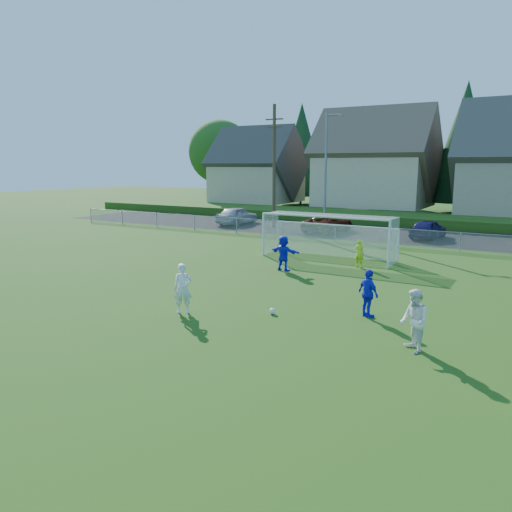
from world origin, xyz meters
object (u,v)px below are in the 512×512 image
(car_a, at_px, (237,215))
(soccer_goal, at_px, (330,229))
(car_c, at_px, (328,223))
(car_e, at_px, (428,229))
(goalkeeper, at_px, (359,253))
(player_white_b, at_px, (414,321))
(player_blue_a, at_px, (368,294))
(soccer_ball, at_px, (272,311))
(player_blue_b, at_px, (284,253))
(player_white_a, at_px, (183,289))

(car_a, distance_m, soccer_goal, 17.14)
(car_c, relative_size, car_e, 1.23)
(goalkeeper, height_order, soccer_goal, soccer_goal)
(player_white_b, bearing_deg, player_blue_a, -176.47)
(soccer_ball, relative_size, car_a, 0.05)
(car_e, bearing_deg, player_blue_a, 103.94)
(goalkeeper, bearing_deg, car_a, -29.72)
(car_a, distance_m, car_e, 16.30)
(player_white_b, xyz_separation_m, player_blue_a, (-2.12, 2.48, -0.06))
(soccer_ball, bearing_deg, car_c, 107.56)
(player_white_b, bearing_deg, soccer_goal, 174.87)
(car_c, bearing_deg, player_white_b, 125.62)
(player_blue_a, height_order, player_blue_b, player_blue_b)
(goalkeeper, bearing_deg, player_blue_b, 51.01)
(car_e, bearing_deg, player_white_b, 108.49)
(player_white_a, distance_m, player_blue_a, 6.46)
(player_white_a, relative_size, car_c, 0.36)
(player_white_b, relative_size, player_blue_a, 1.07)
(player_blue_a, xyz_separation_m, car_c, (-9.70, 19.83, -0.16))
(soccer_ball, height_order, player_white_a, player_white_a)
(car_e, height_order, soccer_goal, soccer_goal)
(car_a, relative_size, car_e, 1.15)
(goalkeeper, distance_m, car_e, 12.23)
(player_white_b, height_order, player_blue_b, player_white_b)
(car_c, bearing_deg, player_white_a, 107.47)
(player_blue_a, height_order, car_c, player_blue_a)
(player_white_a, bearing_deg, goalkeeper, 38.47)
(soccer_goal, bearing_deg, player_white_b, -58.10)
(player_blue_b, height_order, soccer_goal, soccer_goal)
(soccer_ball, distance_m, car_c, 22.26)
(player_white_b, bearing_deg, car_e, 153.86)
(player_blue_b, height_order, car_a, player_blue_b)
(soccer_ball, relative_size, player_white_b, 0.12)
(soccer_ball, distance_m, player_blue_a, 3.37)
(goalkeeper, xyz_separation_m, soccer_goal, (-2.29, 1.55, 0.91))
(player_white_a, relative_size, car_e, 0.44)
(goalkeeper, distance_m, soccer_goal, 2.91)
(player_white_b, distance_m, car_e, 23.12)
(player_white_b, distance_m, goalkeeper, 11.72)
(player_blue_a, bearing_deg, car_c, -29.32)
(player_white_b, distance_m, player_blue_b, 11.33)
(car_a, bearing_deg, soccer_ball, 126.63)
(player_white_a, bearing_deg, player_blue_a, -11.42)
(player_white_a, height_order, car_e, player_white_a)
(player_blue_a, height_order, soccer_goal, soccer_goal)
(player_blue_a, bearing_deg, soccer_ball, 59.54)
(player_blue_b, xyz_separation_m, soccer_goal, (0.68, 4.21, 0.75))
(player_blue_b, xyz_separation_m, car_e, (3.81, 14.86, -0.19))
(car_c, distance_m, soccer_goal, 11.17)
(player_white_b, height_order, car_e, player_white_b)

